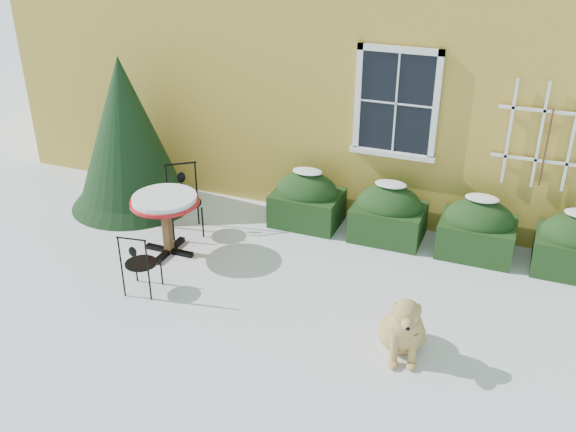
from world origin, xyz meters
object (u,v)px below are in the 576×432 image
at_px(bistro_table, 165,206).
at_px(patio_chair_far, 184,200).
at_px(patio_chair_near, 140,263).
at_px(evergreen_shrub, 128,148).
at_px(dog, 403,328).

distance_m(bistro_table, patio_chair_far, 0.73).
bearing_deg(bistro_table, patio_chair_near, -77.93).
height_order(evergreen_shrub, patio_chair_near, evergreen_shrub).
bearing_deg(bistro_table, patio_chair_far, 98.79).
relative_size(bistro_table, patio_chair_far, 0.92).
height_order(patio_chair_near, patio_chair_far, patio_chair_far).
distance_m(bistro_table, patio_chair_near, 1.09).
bearing_deg(patio_chair_far, dog, -61.99).
xyz_separation_m(evergreen_shrub, dog, (5.08, -2.23, -0.65)).
xyz_separation_m(evergreen_shrub, patio_chair_near, (1.64, -2.25, -0.56)).
relative_size(patio_chair_near, patio_chair_far, 0.83).
relative_size(bistro_table, dog, 1.01).
relative_size(patio_chair_near, dog, 0.91).
height_order(bistro_table, patio_chair_near, bistro_table).
relative_size(evergreen_shrub, dog, 2.57).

